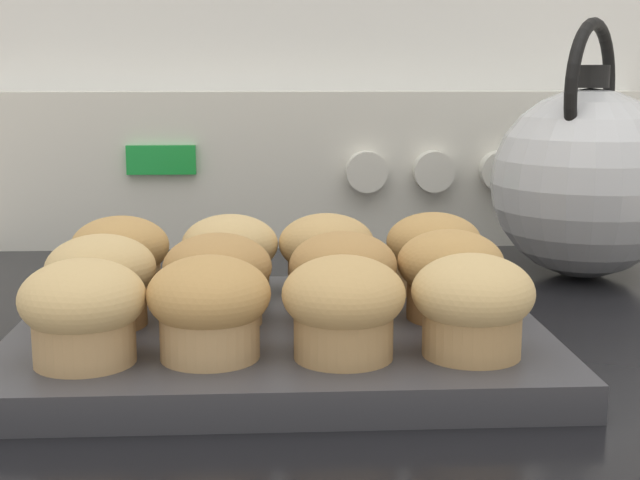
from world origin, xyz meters
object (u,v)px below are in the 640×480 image
object	(u,v)px
muffin_pan	(280,337)
muffin_r2_c3	(434,251)
muffin_r0_c1	(209,306)
muffin_r2_c2	(326,253)
muffin_r1_c1	(218,278)
muffin_r1_c3	(450,273)
muffin_r0_c0	(83,310)
muffin_r2_c0	(121,256)
tea_kettle	(586,179)
muffin_r2_c1	(230,254)
muffin_r1_c0	(101,279)
muffin_r0_c3	(473,304)
muffin_r1_c2	(338,276)
muffin_r0_c2	(344,306)

from	to	relation	value
muffin_pan	muffin_r2_c3	bearing A→B (deg)	33.56
muffin_r0_c1	muffin_r2_c2	distance (m)	0.17
muffin_pan	muffin_r0_c1	xyz separation A→B (m)	(-0.04, -0.07, 0.04)
muffin_r1_c1	muffin_r2_c3	bearing A→B (deg)	26.71
muffin_r0_c1	muffin_r1_c3	xyz separation A→B (m)	(0.16, 0.08, 0.00)
muffin_r0_c0	muffin_r2_c3	xyz separation A→B (m)	(0.23, 0.16, 0.00)
muffin_r2_c0	tea_kettle	size ratio (longest dim) A/B	0.31
muffin_r1_c3	tea_kettle	distance (m)	0.28
muffin_r0_c1	muffin_r2_c1	size ratio (longest dim) A/B	1.00
muffin_r0_c0	muffin_r0_c1	world-z (taller)	same
muffin_r1_c0	muffin_r2_c2	xyz separation A→B (m)	(0.15, 0.08, 0.00)
muffin_r0_c3	muffin_r2_c3	world-z (taller)	same
muffin_pan	muffin_r2_c0	size ratio (longest dim) A/B	4.83
muffin_r2_c0	muffin_r1_c1	bearing A→B (deg)	-45.04
muffin_r0_c1	muffin_r2_c3	xyz separation A→B (m)	(0.16, 0.15, 0.00)
muffin_r1_c2	tea_kettle	bearing A→B (deg)	42.00
muffin_r0_c2	muffin_r1_c0	bearing A→B (deg)	153.27
muffin_pan	muffin_r1_c1	size ratio (longest dim) A/B	4.83
muffin_r2_c0	muffin_r2_c2	distance (m)	0.15
muffin_r0_c0	muffin_r1_c1	xyz separation A→B (m)	(0.07, 0.08, 0.00)
muffin_r2_c0	tea_kettle	bearing A→B (deg)	20.06
muffin_r2_c3	muffin_r2_c1	bearing A→B (deg)	-179.67
muffin_r1_c0	muffin_r2_c0	distance (m)	0.08
muffin_r0_c0	muffin_r2_c1	world-z (taller)	same
muffin_r0_c2	muffin_r0_c3	xyz separation A→B (m)	(0.08, 0.00, 0.00)
muffin_r1_c3	muffin_r1_c2	bearing A→B (deg)	-177.82
muffin_r1_c2	tea_kettle	size ratio (longest dim) A/B	0.31
muffin_r2_c3	muffin_r1_c2	bearing A→B (deg)	-135.08
muffin_r0_c2	muffin_r1_c2	bearing A→B (deg)	87.83
muffin_r0_c2	muffin_r1_c1	distance (m)	0.11
muffin_r0_c2	tea_kettle	size ratio (longest dim) A/B	0.31
muffin_pan	muffin_r0_c3	distance (m)	0.14
muffin_r0_c0	muffin_r2_c1	xyz separation A→B (m)	(0.08, 0.16, 0.00)
muffin_r2_c3	tea_kettle	distance (m)	0.22
muffin_r0_c3	muffin_r1_c3	world-z (taller)	same
muffin_r0_c3	muffin_r2_c1	distance (m)	0.21
muffin_pan	muffin_r2_c2	world-z (taller)	muffin_r2_c2
muffin_r0_c0	muffin_r2_c0	xyz separation A→B (m)	(-0.00, 0.15, 0.00)
muffin_r1_c0	muffin_r1_c1	distance (m)	0.08
muffin_r0_c3	muffin_r1_c2	world-z (taller)	same
muffin_r0_c1	muffin_r0_c0	bearing A→B (deg)	-175.81
tea_kettle	muffin_r2_c1	bearing A→B (deg)	-155.89
muffin_pan	muffin_r2_c2	size ratio (longest dim) A/B	4.83
tea_kettle	muffin_r2_c0	bearing A→B (deg)	-159.94
muffin_r2_c2	tea_kettle	xyz separation A→B (m)	(0.25, 0.14, 0.04)
muffin_r0_c1	muffin_r2_c3	world-z (taller)	same
muffin_r1_c0	tea_kettle	size ratio (longest dim) A/B	0.31
muffin_r0_c3	muffin_r1_c2	bearing A→B (deg)	132.96
muffin_r1_c1	muffin_r2_c1	distance (m)	0.08
muffin_r1_c2	tea_kettle	xyz separation A→B (m)	(0.24, 0.22, 0.04)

